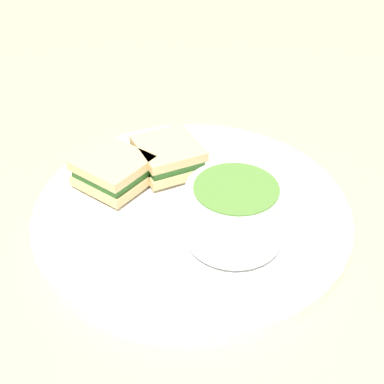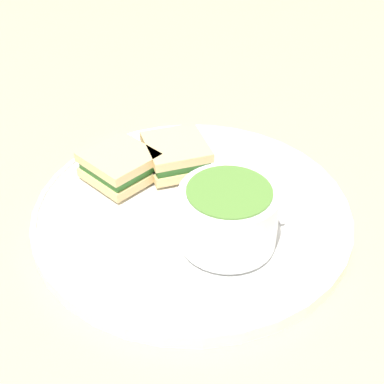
{
  "view_description": "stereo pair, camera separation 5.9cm",
  "coord_description": "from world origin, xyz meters",
  "px_view_note": "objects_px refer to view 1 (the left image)",
  "views": [
    {
      "loc": [
        -0.43,
        0.17,
        0.4
      ],
      "look_at": [
        0.0,
        0.0,
        0.04
      ],
      "focal_mm": 50.0,
      "sensor_mm": 36.0,
      "label": 1
    },
    {
      "loc": [
        -0.45,
        0.11,
        0.4
      ],
      "look_at": [
        0.0,
        0.0,
        0.04
      ],
      "focal_mm": 50.0,
      "sensor_mm": 36.0,
      "label": 2
    }
  ],
  "objects_px": {
    "soup_bowl": "(235,212)",
    "sandwich_half_near": "(171,155)",
    "spoon": "(253,175)",
    "sandwich_half_far": "(113,171)"
  },
  "relations": [
    {
      "from": "soup_bowl",
      "to": "sandwich_half_near",
      "type": "relative_size",
      "value": 1.25
    },
    {
      "from": "sandwich_half_near",
      "to": "sandwich_half_far",
      "type": "distance_m",
      "value": 0.07
    },
    {
      "from": "spoon",
      "to": "sandwich_half_far",
      "type": "bearing_deg",
      "value": 71.54
    },
    {
      "from": "soup_bowl",
      "to": "sandwich_half_near",
      "type": "xyz_separation_m",
      "value": [
        0.14,
        0.02,
        -0.02
      ]
    },
    {
      "from": "soup_bowl",
      "to": "sandwich_half_near",
      "type": "height_order",
      "value": "soup_bowl"
    },
    {
      "from": "spoon",
      "to": "sandwich_half_near",
      "type": "xyz_separation_m",
      "value": [
        0.06,
        0.08,
        0.01
      ]
    },
    {
      "from": "spoon",
      "to": "sandwich_half_near",
      "type": "distance_m",
      "value": 0.1
    },
    {
      "from": "soup_bowl",
      "to": "spoon",
      "type": "height_order",
      "value": "soup_bowl"
    },
    {
      "from": "sandwich_half_near",
      "to": "spoon",
      "type": "bearing_deg",
      "value": -124.83
    },
    {
      "from": "soup_bowl",
      "to": "sandwich_half_far",
      "type": "bearing_deg",
      "value": 33.61
    }
  ]
}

